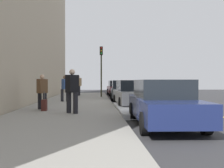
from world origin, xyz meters
The scene contains 14 objects.
ground_plane centered at (0.00, 0.00, 0.00)m, with size 56.00×56.00×0.00m, color #333335.
sidewalk centered at (0.00, -3.30, 0.07)m, with size 28.00×4.60×0.15m, color gray.
lane_stripe_centre centered at (0.00, 3.20, 0.00)m, with size 28.00×0.14×0.01m, color gold.
snow_bank_curb centered at (3.35, -0.70, 0.11)m, with size 5.55×0.56×0.22m, color white.
parked_car_maroon centered at (-10.74, 0.15, 0.76)m, with size 4.80×1.97×1.51m.
parked_car_charcoal centered at (-4.36, 0.08, 0.76)m, with size 4.33×2.01×1.51m.
parked_car_silver centered at (1.00, 0.10, 0.76)m, with size 4.55×1.98×1.51m.
parked_car_navy centered at (7.38, 0.22, 0.76)m, with size 4.79×2.01×1.51m.
pedestrian_black_coat centered at (5.06, -2.95, 1.11)m, with size 0.57×0.55×1.80m.
pedestrian_brown_coat centered at (3.53, -4.47, 1.01)m, with size 0.51×0.49×1.62m.
pedestrian_tan_coat centered at (-8.22, -3.57, 1.13)m, with size 0.59×0.56×1.83m.
pedestrian_blue_coat centered at (-1.42, -4.01, 1.04)m, with size 0.53×0.50×1.67m.
traffic_light_pole centered at (-6.32, -1.54, 3.00)m, with size 0.35×0.26×4.20m.
rolling_suitcase centered at (4.05, -4.27, 0.40)m, with size 0.34×0.22×0.86m.
Camera 1 is at (16.00, -1.97, 1.47)m, focal length 42.70 mm.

